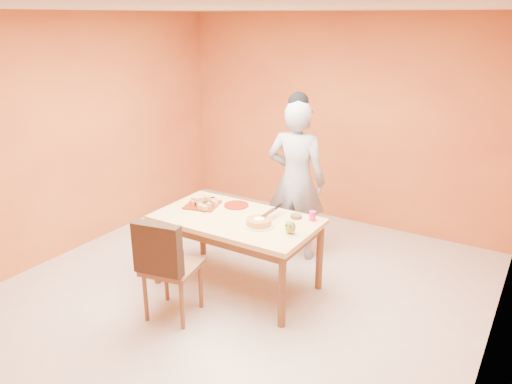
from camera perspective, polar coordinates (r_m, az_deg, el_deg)
The scene contains 17 objects.
floor at distance 5.06m, azimuth -2.63°, elevation -12.01°, with size 5.00×5.00×0.00m, color beige.
ceiling at distance 4.31m, azimuth -3.22°, elevation 20.25°, with size 5.00×5.00×0.00m, color silver.
wall_back at distance 6.65m, azimuth 9.51°, elevation 8.05°, with size 4.50×4.50×0.00m, color #CA732E.
wall_left at distance 6.03m, azimuth -20.90°, elevation 5.86°, with size 5.00×5.00×0.00m, color #CA732E.
wall_right at distance 3.78m, azimuth 26.55°, elevation -2.67°, with size 5.00×5.00×0.00m, color #CA732E.
dining_table at distance 4.97m, azimuth -2.26°, elevation -3.93°, with size 1.60×0.90×0.76m.
dining_chair at distance 4.61m, azimuth -9.77°, elevation -8.24°, with size 0.55×0.62×1.00m.
pastry_pile at distance 5.24m, azimuth -6.16°, elevation -0.89°, with size 0.29×0.29×0.09m, color tan, non-canonical shape.
person at distance 5.57m, azimuth 4.62°, elevation 1.28°, with size 0.66×0.43×1.81m, color #98989B.
pastry_platter at distance 5.26m, azimuth -6.14°, elevation -1.47°, with size 0.32×0.32×0.02m, color maroon.
red_dinner_plate at distance 5.23m, azimuth -2.25°, elevation -1.51°, with size 0.26×0.26×0.02m, color maroon.
white_cake_plate at distance 4.74m, azimuth 0.32°, elevation -3.79°, with size 0.29×0.29×0.01m, color silver.
sponge_cake at distance 4.73m, azimuth 0.32°, elevation -3.42°, with size 0.24×0.24×0.06m, color orange.
cake_server at distance 4.85m, azimuth 1.53°, elevation -2.36°, with size 0.05×0.27×0.01m, color silver.
egg_ornament at distance 4.57m, azimuth 3.93°, elevation -3.99°, with size 0.10×0.08×0.13m, color olive.
magenta_glass at distance 4.88m, azimuth 6.47°, elevation -2.73°, with size 0.07×0.07×0.09m, color #DC217A.
checker_tin at distance 4.93m, azimuth 4.60°, elevation -2.78°, with size 0.11×0.11×0.03m, color black.
Camera 1 is at (2.46, -3.54, 2.64)m, focal length 35.00 mm.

